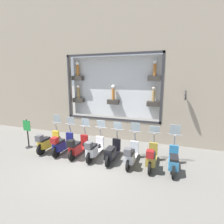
# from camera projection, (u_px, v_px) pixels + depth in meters

# --- Properties ---
(ground_plane) EXTENTS (120.00, 120.00, 0.00)m
(ground_plane) POSITION_uv_depth(u_px,v_px,m) (86.00, 163.00, 7.65)
(ground_plane) COLOR #66635E
(building_facade) EXTENTS (1.17, 36.00, 9.13)m
(building_facade) POSITION_uv_depth(u_px,v_px,m) (113.00, 60.00, 10.08)
(building_facade) COLOR gray
(building_facade) RESTS_ON ground_plane
(scooter_teal_0) EXTENTS (1.80, 0.61, 1.71)m
(scooter_teal_0) POSITION_uv_depth(u_px,v_px,m) (174.00, 160.00, 6.94)
(scooter_teal_0) COLOR black
(scooter_teal_0) RESTS_ON ground_plane
(scooter_olive_1) EXTENTS (1.81, 0.61, 1.57)m
(scooter_olive_1) POSITION_uv_depth(u_px,v_px,m) (151.00, 157.00, 7.15)
(scooter_olive_1) COLOR black
(scooter_olive_1) RESTS_ON ground_plane
(scooter_silver_2) EXTENTS (1.79, 0.61, 1.65)m
(scooter_silver_2) POSITION_uv_depth(u_px,v_px,m) (131.00, 155.00, 7.42)
(scooter_silver_2) COLOR black
(scooter_silver_2) RESTS_ON ground_plane
(scooter_black_3) EXTENTS (1.80, 0.60, 1.61)m
(scooter_black_3) POSITION_uv_depth(u_px,v_px,m) (112.00, 152.00, 7.77)
(scooter_black_3) COLOR black
(scooter_black_3) RESTS_ON ground_plane
(scooter_white_4) EXTENTS (1.80, 0.61, 1.62)m
(scooter_white_4) POSITION_uv_depth(u_px,v_px,m) (94.00, 149.00, 7.98)
(scooter_white_4) COLOR black
(scooter_white_4) RESTS_ON ground_plane
(scooter_red_5) EXTENTS (1.80, 0.60, 1.64)m
(scooter_red_5) POSITION_uv_depth(u_px,v_px,m) (77.00, 147.00, 8.26)
(scooter_red_5) COLOR black
(scooter_red_5) RESTS_ON ground_plane
(scooter_navy_6) EXTENTS (1.81, 0.60, 1.67)m
(scooter_navy_6) POSITION_uv_depth(u_px,v_px,m) (62.00, 144.00, 8.54)
(scooter_navy_6) COLOR black
(scooter_navy_6) RESTS_ON ground_plane
(scooter_yellow_7) EXTENTS (1.81, 0.61, 1.71)m
(scooter_yellow_7) POSITION_uv_depth(u_px,v_px,m) (47.00, 142.00, 8.81)
(scooter_yellow_7) COLOR black
(scooter_yellow_7) RESTS_ON ground_plane
(shop_sign_post) EXTENTS (0.36, 0.45, 1.54)m
(shop_sign_post) POSITION_uv_depth(u_px,v_px,m) (28.00, 133.00, 9.19)
(shop_sign_post) COLOR #232326
(shop_sign_post) RESTS_ON ground_plane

